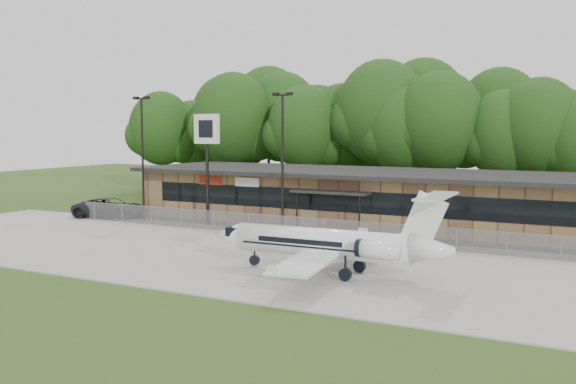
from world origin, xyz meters
The scene contains 11 objects.
ground centered at (0.00, 0.00, 0.00)m, with size 160.00×160.00×0.00m, color #394F1C.
apron centered at (0.00, 8.00, 0.04)m, with size 64.00×18.00×0.08m, color #9E9B93.
parking_lot centered at (0.00, 19.50, 0.03)m, with size 50.00×9.00×0.06m, color #383835.
terminal centered at (0.00, 23.94, 2.18)m, with size 41.00×11.65×4.30m.
fence centered at (0.00, 15.00, 0.78)m, with size 46.00×0.04×1.52m.
treeline centered at (0.00, 42.00, 7.50)m, with size 72.00×12.00×15.00m, color #193912, non-canonical shape.
light_pole_left centered at (-18.00, 16.50, 5.98)m, with size 1.55×0.30×10.23m.
light_pole_mid centered at (-5.00, 16.50, 5.98)m, with size 1.55×0.30×10.23m.
business_jet centered at (3.62, 5.63, 1.65)m, with size 13.67×12.15×4.61m.
suv centered at (-21.79, 16.65, 0.87)m, with size 2.88×6.25×1.74m, color #27272A.
pole_sign centered at (-11.82, 16.79, 6.71)m, with size 2.31×0.38×8.77m.
Camera 1 is at (16.85, -24.56, 7.73)m, focal length 40.00 mm.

